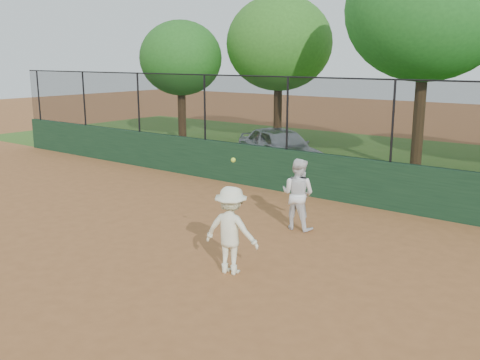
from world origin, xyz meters
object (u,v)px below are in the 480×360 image
Objects in this scene: player_main at (231,230)px; tree_1 at (279,44)px; player_second at (298,194)px; tree_2 at (427,10)px; tree_0 at (181,58)px; parked_car at (280,148)px.

tree_1 is (-7.21, 12.23, 3.49)m from player_main.
player_second is at bearing -54.07° from tree_1.
player_main is 0.29× the size of tree_2.
tree_0 reaches higher than player_main.
player_second is 0.25× the size of tree_1.
tree_1 reaches higher than parked_car.
player_main is 11.19m from tree_2.
player_second is at bearing -89.44° from tree_2.
tree_2 is (-0.46, 10.30, 4.35)m from player_main.
tree_0 is at bearing -39.95° from player_second.
tree_0 reaches higher than parked_car.
parked_car is 6.09m from tree_1.
tree_2 is at bearing -15.95° from tree_1.
tree_1 is (3.87, 1.85, 0.60)m from tree_0.
tree_1 is at bearing 62.70° from parked_car.
tree_1 reaches higher than player_main.
parked_car is 2.61× the size of player_second.
tree_2 is at bearing -0.44° from tree_0.
parked_car is at bearing -58.01° from player_second.
player_main is 0.41× the size of tree_0.
player_main is at bearing -59.48° from tree_1.
tree_0 is 4.33m from tree_1.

